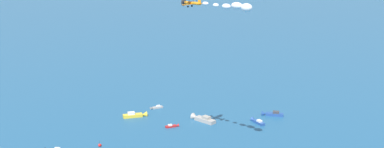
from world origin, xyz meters
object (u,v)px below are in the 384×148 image
at_px(motorboat_offshore, 156,107).
at_px(motorboat_outer_ring_d, 136,115).
at_px(motorboat_near_centre, 202,119).
at_px(motorboat_trailing, 257,122).
at_px(marker_buoy, 100,145).
at_px(motorboat_ahead, 173,126).
at_px(biplane_lead, 191,2).
at_px(motorboat_outer_ring_e, 272,114).

relative_size(motorboat_offshore, motorboat_outer_ring_d, 0.54).
bearing_deg(motorboat_near_centre, motorboat_outer_ring_d, 91.33).
bearing_deg(motorboat_trailing, marker_buoy, 123.92).
height_order(motorboat_near_centre, motorboat_ahead, motorboat_near_centre).
relative_size(motorboat_near_centre, motorboat_outer_ring_d, 1.12).
xyz_separation_m(motorboat_ahead, marker_buoy, (-22.92, 19.58, -0.01)).
height_order(motorboat_ahead, marker_buoy, marker_buoy).
height_order(motorboat_near_centre, motorboat_offshore, motorboat_near_centre).
bearing_deg(motorboat_outer_ring_d, motorboat_offshore, -22.42).
bearing_deg(biplane_lead, motorboat_ahead, 26.63).
xyz_separation_m(motorboat_near_centre, motorboat_trailing, (2.15, -21.09, -0.30)).
bearing_deg(motorboat_outer_ring_e, motorboat_trailing, 152.75).
xyz_separation_m(motorboat_trailing, biplane_lead, (-35.39, 18.43, 48.47)).
bearing_deg(motorboat_outer_ring_d, motorboat_outer_ring_e, -76.63).
relative_size(motorboat_outer_ring_e, marker_buoy, 4.14).
bearing_deg(motorboat_offshore, motorboat_near_centre, -116.95).
xyz_separation_m(motorboat_offshore, motorboat_trailing, (-8.96, -42.94, 0.12)).
relative_size(motorboat_near_centre, biplane_lead, 1.53).
xyz_separation_m(motorboat_offshore, motorboat_outer_ring_d, (-11.72, 4.84, 0.31)).
xyz_separation_m(motorboat_ahead, motorboat_outer_ring_d, (8.14, 17.06, 0.34)).
height_order(motorboat_outer_ring_d, marker_buoy, motorboat_outer_ring_d).
distance_m(marker_buoy, biplane_lead, 58.16).
bearing_deg(motorboat_outer_ring_d, biplane_lead, -138.03).
bearing_deg(biplane_lead, motorboat_trailing, -27.52).
xyz_separation_m(motorboat_ahead, biplane_lead, (-24.48, -12.28, 48.62)).
xyz_separation_m(motorboat_outer_ring_d, motorboat_outer_ring_e, (12.55, -52.81, -0.07)).
height_order(motorboat_trailing, marker_buoy, marker_buoy).
distance_m(motorboat_trailing, motorboat_outer_ring_e, 11.00).
bearing_deg(biplane_lead, motorboat_outer_ring_d, 41.97).
relative_size(motorboat_trailing, motorboat_outer_ring_e, 0.76).
distance_m(motorboat_outer_ring_d, biplane_lead, 65.24).
distance_m(motorboat_near_centre, motorboat_trailing, 21.20).
xyz_separation_m(motorboat_near_centre, motorboat_offshore, (11.10, 21.84, -0.42)).
xyz_separation_m(motorboat_trailing, motorboat_outer_ring_e, (9.78, -5.04, 0.13)).
height_order(motorboat_outer_ring_e, marker_buoy, motorboat_outer_ring_e).
bearing_deg(motorboat_trailing, biplane_lead, 152.48).
height_order(motorboat_near_centre, motorboat_trailing, motorboat_near_centre).
bearing_deg(biplane_lead, motorboat_offshore, 28.92).
relative_size(motorboat_trailing, motorboat_ahead, 1.32).
bearing_deg(motorboat_outer_ring_e, motorboat_ahead, 120.06).
height_order(motorboat_offshore, motorboat_outer_ring_d, motorboat_outer_ring_d).
bearing_deg(motorboat_offshore, motorboat_trailing, -101.79).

